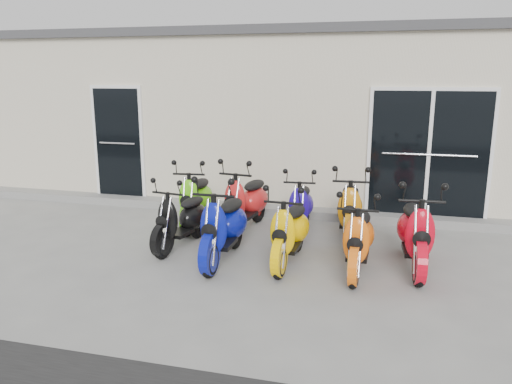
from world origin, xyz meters
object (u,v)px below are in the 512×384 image
at_px(scooter_front_orange_a, 290,223).
at_px(scooter_front_orange_b, 359,230).
at_px(scooter_front_blue, 224,217).
at_px(scooter_back_green, 195,192).
at_px(scooter_front_black, 181,211).
at_px(scooter_back_yellow, 350,201).
at_px(scooter_front_red, 416,223).
at_px(scooter_back_red, 246,194).
at_px(scooter_back_blue, 301,199).

xyz_separation_m(scooter_front_orange_a, scooter_front_orange_b, (0.91, -0.06, -0.01)).
height_order(scooter_front_blue, scooter_back_green, scooter_front_blue).
xyz_separation_m(scooter_front_black, scooter_back_yellow, (2.37, 1.04, 0.06)).
xyz_separation_m(scooter_front_blue, scooter_back_yellow, (1.59, 1.42, -0.02)).
bearing_deg(scooter_back_yellow, scooter_front_red, -52.19).
relative_size(scooter_front_orange_a, scooter_back_red, 0.93).
distance_m(scooter_front_orange_a, scooter_front_orange_b, 0.91).
height_order(scooter_back_red, scooter_back_yellow, scooter_back_red).
relative_size(scooter_front_black, scooter_front_orange_a, 0.95).
relative_size(scooter_front_blue, scooter_front_orange_a, 1.08).
bearing_deg(scooter_back_blue, scooter_back_yellow, -9.20).
relative_size(scooter_front_orange_b, scooter_back_green, 0.96).
height_order(scooter_front_orange_b, scooter_front_red, scooter_front_red).
height_order(scooter_front_black, scooter_front_red, scooter_front_red).
xyz_separation_m(scooter_front_blue, scooter_front_red, (2.51, 0.36, -0.00)).
relative_size(scooter_front_orange_b, scooter_back_red, 0.92).
relative_size(scooter_front_blue, scooter_back_green, 1.06).
height_order(scooter_front_black, scooter_back_yellow, scooter_back_yellow).
height_order(scooter_back_blue, scooter_back_yellow, scooter_back_yellow).
height_order(scooter_front_red, scooter_back_blue, scooter_front_red).
relative_size(scooter_front_blue, scooter_front_orange_b, 1.10).
height_order(scooter_front_orange_b, scooter_back_yellow, scooter_back_yellow).
bearing_deg(scooter_front_red, scooter_front_black, 176.36).
height_order(scooter_front_red, scooter_back_red, scooter_front_red).
distance_m(scooter_front_orange_b, scooter_back_green, 3.09).
relative_size(scooter_front_black, scooter_front_orange_b, 0.97).
distance_m(scooter_front_black, scooter_back_blue, 1.94).
distance_m(scooter_back_red, scooter_back_yellow, 1.67).
xyz_separation_m(scooter_front_black, scooter_front_orange_b, (2.58, -0.31, 0.02)).
bearing_deg(scooter_back_blue, scooter_front_black, -149.64).
bearing_deg(scooter_front_red, scooter_front_orange_b, -160.61).
bearing_deg(scooter_front_red, scooter_back_blue, 143.14).
bearing_deg(scooter_front_orange_b, scooter_back_blue, 126.47).
bearing_deg(scooter_front_red, scooter_back_yellow, 127.67).
distance_m(scooter_front_red, scooter_back_yellow, 1.40).
relative_size(scooter_front_orange_a, scooter_front_orange_b, 1.02).
xyz_separation_m(scooter_front_orange_b, scooter_back_red, (-1.88, 1.34, 0.05)).
bearing_deg(scooter_front_black, scooter_back_yellow, 32.18).
height_order(scooter_front_black, scooter_back_red, scooter_back_red).
bearing_deg(scooter_front_red, scooter_front_orange_a, -174.99).
xyz_separation_m(scooter_back_red, scooter_back_blue, (0.90, 0.08, -0.06)).
relative_size(scooter_front_blue, scooter_back_blue, 1.12).
bearing_deg(scooter_back_red, scooter_front_orange_a, -44.55).
bearing_deg(scooter_back_yellow, scooter_front_orange_b, -84.41).
relative_size(scooter_back_green, scooter_back_blue, 1.06).
bearing_deg(scooter_back_green, scooter_back_red, -8.64).
xyz_separation_m(scooter_front_red, scooter_back_blue, (-1.70, 1.12, -0.07)).
height_order(scooter_back_green, scooter_back_blue, scooter_back_green).
relative_size(scooter_front_black, scooter_front_blue, 0.88).
bearing_deg(scooter_back_blue, scooter_back_red, -179.24).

